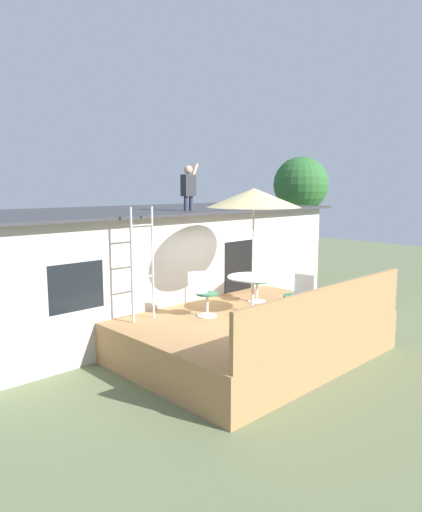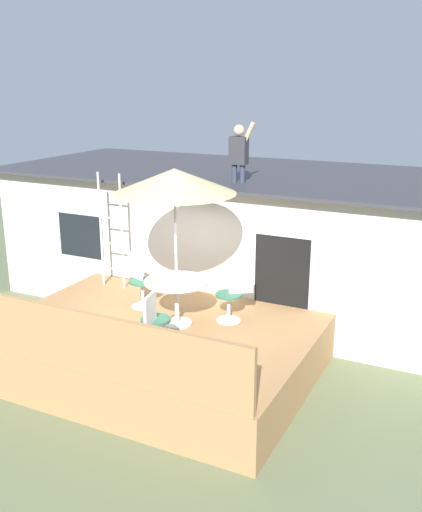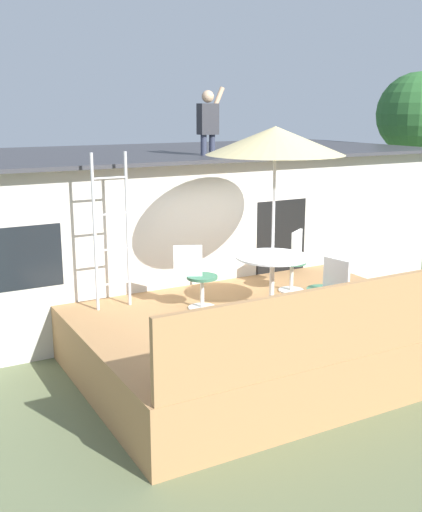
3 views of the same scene
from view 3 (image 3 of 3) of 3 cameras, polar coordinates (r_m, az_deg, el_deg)
name	(u,v)px [view 3 (image 3 of 3)]	position (r m, az deg, el deg)	size (l,w,h in m)	color
ground_plane	(257,363)	(9.02, 4.24, -9.86)	(40.00, 40.00, 0.00)	#66704C
house	(154,226)	(11.66, -5.32, 2.78)	(10.50, 4.50, 2.81)	beige
deck	(257,337)	(8.87, 4.28, -7.49)	(5.01, 3.98, 0.80)	#A87A4C
deck_railing	(353,321)	(7.13, 12.98, -5.86)	(4.91, 0.08, 0.90)	#A87A4C
patio_table	(272,267)	(8.76, 5.69, -1.01)	(1.04, 1.04, 0.74)	silver
patio_umbrella	(275,141)	(8.49, 5.97, 10.57)	(1.90, 1.90, 2.54)	silver
step_ladder	(111,232)	(8.67, -9.21, 2.22)	(0.52, 0.04, 2.20)	silver
person_figure	(208,118)	(10.37, -0.25, 12.67)	(0.47, 0.20, 1.11)	#33384C
patio_chair_left	(197,277)	(8.66, -1.31, -2.00)	(0.59, 0.44, 0.92)	silver
patio_chair_right	(294,261)	(9.64, 7.65, -0.50)	(0.56, 0.46, 0.92)	silver
patio_chair_near	(328,292)	(8.14, 10.76, -3.27)	(0.44, 0.62, 0.92)	silver
backyard_tree	(418,116)	(14.94, 18.61, 12.15)	(1.85, 1.85, 4.37)	brown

